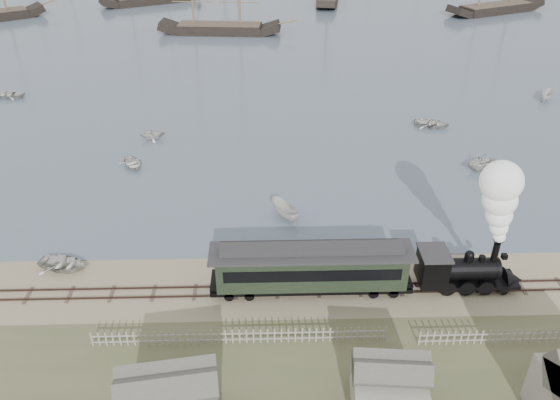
{
  "coord_description": "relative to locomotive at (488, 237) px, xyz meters",
  "views": [
    {
      "loc": [
        -4.65,
        -32.27,
        26.55
      ],
      "look_at": [
        -3.61,
        4.96,
        3.5
      ],
      "focal_mm": 35.0,
      "sensor_mm": 36.0,
      "label": 1
    }
  ],
  "objects": [
    {
      "name": "picket_fence_east",
      "position": [
        1.89,
        -5.5,
        -4.51
      ],
      "size": [
        15.0,
        0.1,
        1.2
      ],
      "primitive_type": null,
      "color": "gray",
      "rests_on": "ground"
    },
    {
      "name": "beached_dinghy",
      "position": [
        -30.98,
        3.11,
        -4.11
      ],
      "size": [
        3.59,
        4.4,
        0.8
      ],
      "primitive_type": "imported",
      "rotation": [
        0.0,
        0.0,
        1.33
      ],
      "color": "beige",
      "rests_on": "ground"
    },
    {
      "name": "rowboat_6",
      "position": [
        -49.36,
        39.4,
        -4.03
      ],
      "size": [
        3.17,
        4.25,
        0.84
      ],
      "primitive_type": "imported",
      "rotation": [
        0.0,
        0.0,
        4.65
      ],
      "color": "beige",
      "rests_on": "harbor_water"
    },
    {
      "name": "rowboat_2",
      "position": [
        -13.73,
        9.59,
        -3.76
      ],
      "size": [
        3.71,
        3.09,
        1.38
      ],
      "primitive_type": "imported",
      "rotation": [
        0.0,
        0.0,
        3.73
      ],
      "color": "beige",
      "rests_on": "harbor_water"
    },
    {
      "name": "passenger_coach",
      "position": [
        -12.2,
        0.0,
        -2.31
      ],
      "size": [
        14.34,
        2.77,
        3.48
      ],
      "color": "black",
      "rests_on": "ground"
    },
    {
      "name": "ground",
      "position": [
        -10.61,
        2.0,
        -4.51
      ],
      "size": [
        600.0,
        600.0,
        0.0
      ],
      "primitive_type": "plane",
      "color": "tan",
      "rests_on": "ground"
    },
    {
      "name": "rowboat_0",
      "position": [
        -28.99,
        19.44,
        -4.11
      ],
      "size": [
        4.04,
        3.66,
        0.69
      ],
      "primitive_type": "imported",
      "rotation": [
        0.0,
        0.0,
        0.5
      ],
      "color": "beige",
      "rests_on": "harbor_water"
    },
    {
      "name": "rowboat_3",
      "position": [
        4.3,
        28.44,
        -4.03
      ],
      "size": [
        3.97,
        4.75,
        0.84
      ],
      "primitive_type": "imported",
      "rotation": [
        0.0,
        0.0,
        1.28
      ],
      "color": "beige",
      "rests_on": "harbor_water"
    },
    {
      "name": "rail_track",
      "position": [
        -10.61,
        0.0,
        -4.47
      ],
      "size": [
        120.0,
        1.8,
        0.16
      ],
      "color": "#36231D",
      "rests_on": "ground"
    },
    {
      "name": "picket_fence_west",
      "position": [
        -17.11,
        -5.0,
        -4.51
      ],
      "size": [
        19.0,
        0.1,
        1.2
      ],
      "primitive_type": null,
      "color": "gray",
      "rests_on": "ground"
    },
    {
      "name": "locomotive",
      "position": [
        0.0,
        0.0,
        0.0
      ],
      "size": [
        7.86,
        2.93,
        9.79
      ],
      "color": "black",
      "rests_on": "ground"
    },
    {
      "name": "rowboat_1",
      "position": [
        -28.04,
        25.91,
        -3.73
      ],
      "size": [
        2.8,
        3.1,
        1.44
      ],
      "primitive_type": "imported",
      "rotation": [
        0.0,
        0.0,
        1.75
      ],
      "color": "beige",
      "rests_on": "harbor_water"
    },
    {
      "name": "rowboat_4",
      "position": [
        6.45,
        17.89,
        -3.55
      ],
      "size": [
        3.98,
        4.25,
        1.8
      ],
      "primitive_type": "imported",
      "rotation": [
        0.0,
        0.0,
        5.08
      ],
      "color": "beige",
      "rests_on": "harbor_water"
    },
    {
      "name": "rowboat_5",
      "position": [
        21.45,
        36.45,
        -3.82
      ],
      "size": [
        3.29,
        3.03,
        1.26
      ],
      "primitive_type": "imported",
      "rotation": [
        0.0,
        0.0,
        2.45
      ],
      "color": "beige",
      "rests_on": "harbor_water"
    }
  ]
}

